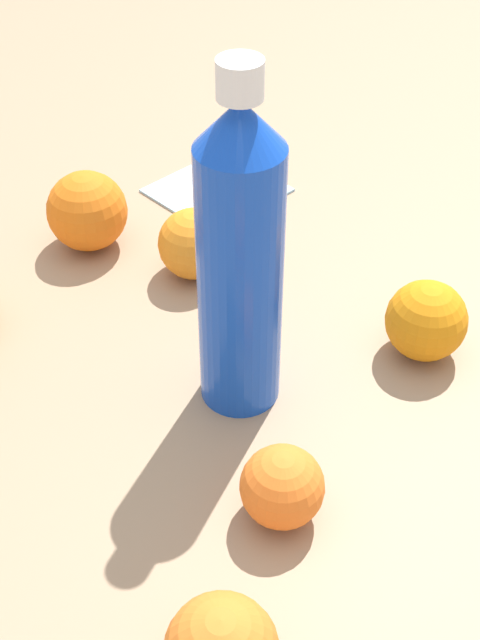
# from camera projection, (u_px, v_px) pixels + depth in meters

# --- Properties ---
(ground_plane) EXTENTS (2.40, 2.40, 0.00)m
(ground_plane) POSITION_uv_depth(u_px,v_px,m) (268.00, 393.00, 0.75)
(ground_plane) COLOR #9E7F60
(water_bottle) EXTENTS (0.07, 0.07, 0.30)m
(water_bottle) POSITION_uv_depth(u_px,v_px,m) (240.00, 260.00, 0.66)
(water_bottle) COLOR blue
(water_bottle) RESTS_ON ground_plane
(orange_0) EXTENTS (0.06, 0.06, 0.06)m
(orange_0) POSITION_uv_depth(u_px,v_px,m) (282.00, 487.00, 0.64)
(orange_0) COLOR orange
(orange_0) RESTS_ON ground_plane
(orange_1) EXTENTS (0.07, 0.07, 0.07)m
(orange_1) POSITION_uv_depth(u_px,v_px,m) (194.00, 244.00, 0.86)
(orange_1) COLOR orange
(orange_1) RESTS_ON ground_plane
(orange_3) EXTENTS (0.07, 0.07, 0.07)m
(orange_3) POSITION_uv_depth(u_px,v_px,m) (426.00, 320.00, 0.77)
(orange_3) COLOR orange
(orange_3) RESTS_ON ground_plane
(orange_4) EXTENTS (0.08, 0.08, 0.08)m
(orange_4) POSITION_uv_depth(u_px,v_px,m) (87.00, 211.00, 0.89)
(orange_4) COLOR orange
(orange_4) RESTS_ON ground_plane
(folded_napkin) EXTENTS (0.14, 0.14, 0.01)m
(folded_napkin) POSITION_uv_depth(u_px,v_px,m) (217.00, 189.00, 1.00)
(folded_napkin) COLOR #99BFD8
(folded_napkin) RESTS_ON ground_plane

